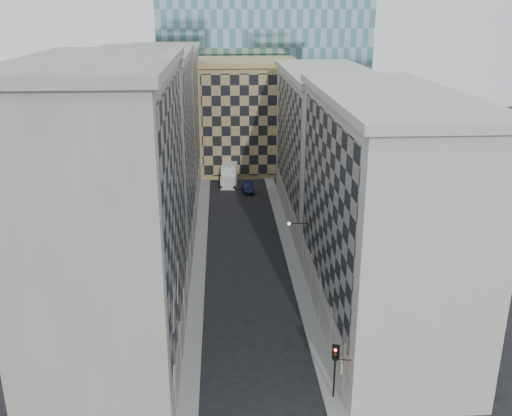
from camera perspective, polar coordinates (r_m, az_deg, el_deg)
name	(u,v)px	position (r m, az deg, el deg)	size (l,w,h in m)	color
sidewalk_west	(200,257)	(65.54, -5.66, -4.88)	(1.50, 100.00, 0.15)	gray
sidewalk_east	(291,255)	(65.94, 3.53, -4.66)	(1.50, 100.00, 0.15)	gray
bldg_left_a	(112,220)	(44.23, -14.25, -1.18)	(10.80, 22.80, 23.70)	gray
bldg_left_b	(147,155)	(65.18, -10.87, 5.20)	(10.80, 22.80, 22.70)	gray
bldg_left_c	(165,122)	(86.65, -9.13, 8.45)	(10.80, 22.80, 21.70)	gray
bldg_right_a	(380,215)	(49.54, 12.34, -0.64)	(10.80, 26.80, 20.70)	beige
bldg_right_b	(325,147)	(74.93, 6.88, 6.09)	(10.80, 28.80, 19.70)	beige
tan_block	(247,115)	(99.28, -0.90, 9.25)	(16.80, 14.80, 18.80)	tan
church_tower	(232,7)	(111.75, -2.40, 19.40)	(7.20, 7.20, 51.50)	#2B2722
flagpoles_left	(176,295)	(40.57, -8.03, -8.61)	(0.10, 6.33, 2.33)	gray
bracket_lamp	(291,224)	(57.99, 3.50, -1.57)	(1.98, 0.36, 0.36)	black
traffic_light	(335,361)	(42.31, 7.92, -14.88)	(0.52, 0.52, 4.29)	black
box_truck	(229,176)	(91.70, -2.72, 3.21)	(2.89, 6.00, 3.19)	silver
dark_car	(248,187)	(88.17, -0.84, 2.13)	(1.58, 4.54, 1.50)	#0F1738
shop_sign	(342,365)	(40.82, 8.58, -15.29)	(0.91, 0.80, 0.89)	black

